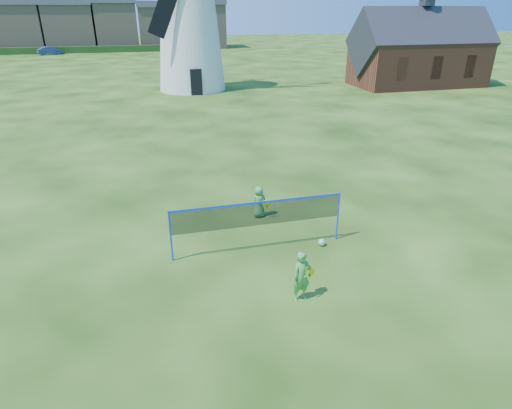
{
  "coord_description": "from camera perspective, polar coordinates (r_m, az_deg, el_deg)",
  "views": [
    {
      "loc": [
        -2.5,
        -10.0,
        6.51
      ],
      "look_at": [
        0.2,
        0.5,
        1.5
      ],
      "focal_mm": 29.89,
      "sensor_mm": 36.0,
      "label": 1
    }
  ],
  "objects": [
    {
      "name": "terraced_houses",
      "position": [
        83.82,
        -28.14,
        20.41
      ],
      "size": [
        64.58,
        8.4,
        8.21
      ],
      "color": "gray",
      "rests_on": "ground"
    },
    {
      "name": "car_right",
      "position": [
        75.87,
        -25.88,
        18.04
      ],
      "size": [
        3.77,
        2.46,
        1.17
      ],
      "primitive_type": "imported",
      "rotation": [
        0.0,
        0.0,
        1.94
      ],
      "color": "navy",
      "rests_on": "ground"
    },
    {
      "name": "play_ball",
      "position": [
        13.0,
        8.79,
        -5.03
      ],
      "size": [
        0.22,
        0.22,
        0.22
      ],
      "primitive_type": "sphere",
      "color": "green",
      "rests_on": "ground"
    },
    {
      "name": "hedge",
      "position": [
        78.69,
        -30.21,
        17.31
      ],
      "size": [
        62.0,
        0.8,
        1.0
      ],
      "primitive_type": "cube",
      "color": "#193814",
      "rests_on": "ground"
    },
    {
      "name": "player_girl",
      "position": [
        10.42,
        6.14,
        -9.57
      ],
      "size": [
        0.68,
        0.4,
        1.3
      ],
      "rotation": [
        0.0,
        0.0,
        0.19
      ],
      "color": "green",
      "rests_on": "ground"
    },
    {
      "name": "player_boy",
      "position": [
        14.42,
        0.43,
        0.37
      ],
      "size": [
        0.65,
        0.44,
        1.09
      ],
      "rotation": [
        0.0,
        0.0,
        3.26
      ],
      "color": "#46924D",
      "rests_on": "ground"
    },
    {
      "name": "ground",
      "position": [
        12.19,
        -0.33,
        -7.47
      ],
      "size": [
        220.0,
        220.0,
        0.0
      ],
      "primitive_type": "plane",
      "color": "black",
      "rests_on": "ground"
    },
    {
      "name": "windmill",
      "position": [
        38.54,
        -9.01,
        23.71
      ],
      "size": [
        13.22,
        5.65,
        17.52
      ],
      "color": "silver",
      "rests_on": "ground"
    },
    {
      "name": "badminton_net",
      "position": [
        12.18,
        0.28,
        -1.37
      ],
      "size": [
        5.05,
        0.05,
        1.55
      ],
      "color": "blue",
      "rests_on": "ground"
    },
    {
      "name": "chapel",
      "position": [
        43.15,
        21.02,
        18.41
      ],
      "size": [
        11.92,
        5.78,
        10.08
      ],
      "color": "brown",
      "rests_on": "ground"
    }
  ]
}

